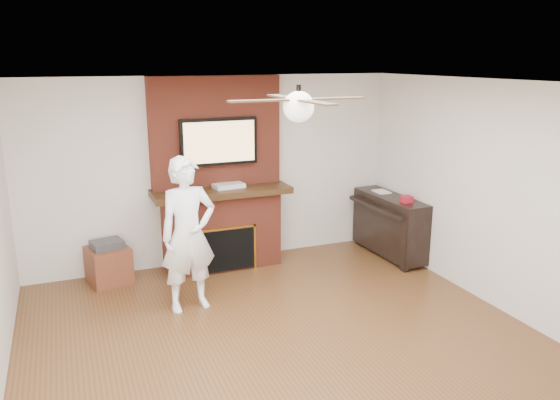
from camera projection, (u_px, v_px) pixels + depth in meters
name	position (u px, v px, depth m)	size (l,w,h in m)	color
room_shell	(298.00, 230.00, 4.80)	(5.36, 5.86, 2.86)	#4E2F17
fireplace	(219.00, 193.00, 7.15)	(1.78, 0.64, 2.50)	maroon
tv	(219.00, 142.00, 6.94)	(1.00, 0.08, 0.60)	black
ceiling_fan	(299.00, 105.00, 4.53)	(1.21, 1.21, 0.31)	black
person	(188.00, 235.00, 5.91)	(0.63, 0.42, 1.71)	white
side_table	(109.00, 263.00, 6.75)	(0.57, 0.57, 0.54)	#5A2A19
piano	(390.00, 224.00, 7.62)	(0.54, 1.33, 0.95)	black
cable_box	(229.00, 186.00, 7.07)	(0.39, 0.22, 0.06)	silver
candle_orange	(211.00, 267.00, 7.15)	(0.07, 0.07, 0.10)	#DB5319
candle_cream	(233.00, 265.00, 7.21)	(0.08, 0.08, 0.11)	beige
candle_blue	(234.00, 265.00, 7.26)	(0.06, 0.06, 0.08)	#2D4989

